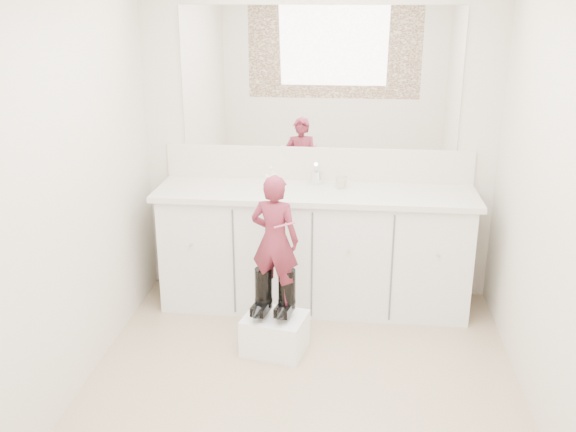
# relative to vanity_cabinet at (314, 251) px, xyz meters

# --- Properties ---
(floor) EXTENTS (3.00, 3.00, 0.00)m
(floor) POSITION_rel_vanity_cabinet_xyz_m (0.00, -1.23, -0.42)
(floor) COLOR #947861
(floor) RESTS_ON ground
(wall_back) EXTENTS (2.60, 0.00, 2.60)m
(wall_back) POSITION_rel_vanity_cabinet_xyz_m (0.00, 0.27, 0.77)
(wall_back) COLOR beige
(wall_back) RESTS_ON floor
(wall_front) EXTENTS (2.60, 0.00, 2.60)m
(wall_front) POSITION_rel_vanity_cabinet_xyz_m (0.00, -2.73, 0.77)
(wall_front) COLOR beige
(wall_front) RESTS_ON floor
(wall_left) EXTENTS (0.00, 3.00, 3.00)m
(wall_left) POSITION_rel_vanity_cabinet_xyz_m (-1.30, -1.23, 0.78)
(wall_left) COLOR beige
(wall_left) RESTS_ON floor
(wall_right) EXTENTS (0.00, 3.00, 3.00)m
(wall_right) POSITION_rel_vanity_cabinet_xyz_m (1.30, -1.23, 0.78)
(wall_right) COLOR beige
(wall_right) RESTS_ON floor
(vanity_cabinet) EXTENTS (2.20, 0.55, 0.85)m
(vanity_cabinet) POSITION_rel_vanity_cabinet_xyz_m (0.00, 0.00, 0.00)
(vanity_cabinet) COLOR silver
(vanity_cabinet) RESTS_ON floor
(countertop) EXTENTS (2.28, 0.58, 0.04)m
(countertop) POSITION_rel_vanity_cabinet_xyz_m (0.00, -0.01, 0.45)
(countertop) COLOR beige
(countertop) RESTS_ON vanity_cabinet
(backsplash) EXTENTS (2.28, 0.03, 0.25)m
(backsplash) POSITION_rel_vanity_cabinet_xyz_m (0.00, 0.26, 0.59)
(backsplash) COLOR beige
(backsplash) RESTS_ON countertop
(mirror) EXTENTS (2.00, 0.02, 1.00)m
(mirror) POSITION_rel_vanity_cabinet_xyz_m (0.00, 0.26, 1.22)
(mirror) COLOR white
(mirror) RESTS_ON wall_back
(dot_panel) EXTENTS (2.00, 0.01, 1.20)m
(dot_panel) POSITION_rel_vanity_cabinet_xyz_m (0.00, -2.71, 1.22)
(dot_panel) COLOR #472819
(dot_panel) RESTS_ON wall_front
(faucet) EXTENTS (0.08, 0.08, 0.10)m
(faucet) POSITION_rel_vanity_cabinet_xyz_m (0.00, 0.15, 0.52)
(faucet) COLOR silver
(faucet) RESTS_ON countertop
(cup) EXTENTS (0.10, 0.10, 0.09)m
(cup) POSITION_rel_vanity_cabinet_xyz_m (0.18, 0.07, 0.51)
(cup) COLOR #C3B39C
(cup) RESTS_ON countertop
(soap_bottle) EXTENTS (0.09, 0.09, 0.18)m
(soap_bottle) POSITION_rel_vanity_cabinet_xyz_m (-0.31, -0.07, 0.56)
(soap_bottle) COLOR silver
(soap_bottle) RESTS_ON countertop
(step_stool) EXTENTS (0.44, 0.39, 0.25)m
(step_stool) POSITION_rel_vanity_cabinet_xyz_m (-0.21, -0.71, -0.30)
(step_stool) COLOR white
(step_stool) RESTS_ON floor
(boot_left) EXTENTS (0.16, 0.23, 0.32)m
(boot_left) POSITION_rel_vanity_cabinet_xyz_m (-0.28, -0.69, -0.02)
(boot_left) COLOR black
(boot_left) RESTS_ON step_stool
(boot_right) EXTENTS (0.16, 0.23, 0.32)m
(boot_right) POSITION_rel_vanity_cabinet_xyz_m (-0.13, -0.69, -0.02)
(boot_right) COLOR black
(boot_right) RESTS_ON step_stool
(toddler) EXTENTS (0.34, 0.26, 0.84)m
(toddler) POSITION_rel_vanity_cabinet_xyz_m (-0.21, -0.69, 0.34)
(toddler) COLOR #AA3450
(toddler) RESTS_ON step_stool
(toothbrush) EXTENTS (0.14, 0.04, 0.06)m
(toothbrush) POSITION_rel_vanity_cabinet_xyz_m (-0.14, -0.77, 0.47)
(toothbrush) COLOR #DE5680
(toothbrush) RESTS_ON toddler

